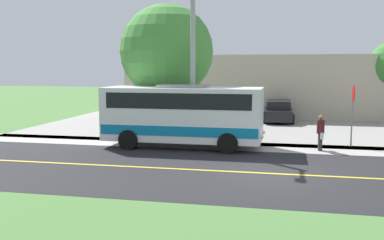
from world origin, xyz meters
TOP-DOWN VIEW (x-y plane):
  - ground_plane at (0.00, 0.00)m, footprint 120.00×120.00m
  - road_surface at (0.00, 0.00)m, footprint 8.00×100.00m
  - sidewalk at (-5.20, 0.00)m, footprint 2.40×100.00m
  - parking_lot_surface at (-12.40, 3.00)m, footprint 14.00×36.00m
  - road_centre_line at (0.00, 0.00)m, footprint 0.16×100.00m
  - shuttle_bus_front at (-4.52, -4.27)m, footprint 2.69×7.41m
  - pedestrian_with_bags at (-4.87, 1.95)m, footprint 0.72×0.34m
  - stop_sign at (-6.10, 3.44)m, footprint 0.76×0.07m
  - street_light_pole at (-4.87, -3.91)m, footprint 1.97×0.24m
  - parked_car_near at (-15.24, -0.11)m, footprint 4.45×2.12m
  - tree_curbside at (-7.40, -5.82)m, footprint 4.93×4.93m
  - commercial_building at (-21.40, -0.69)m, footprint 10.00×21.81m

SIDE VIEW (x-z plane):
  - ground_plane at x=0.00m, z-range 0.00..0.00m
  - sidewalk at x=-5.20m, z-range 0.00..0.01m
  - parking_lot_surface at x=-12.40m, z-range 0.00..0.01m
  - road_surface at x=0.00m, z-range 0.00..0.01m
  - road_centre_line at x=0.00m, z-range 0.01..0.01m
  - parked_car_near at x=-15.24m, z-range -0.04..1.41m
  - pedestrian_with_bags at x=-4.87m, z-range 0.05..1.64m
  - shuttle_bus_front at x=-4.52m, z-range 0.15..3.05m
  - stop_sign at x=-6.10m, z-range 0.52..3.40m
  - commercial_building at x=-21.40m, z-range 0.00..4.56m
  - street_light_pole at x=-4.87m, z-range 0.40..7.64m
  - tree_curbside at x=-7.40m, z-range 1.03..8.03m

